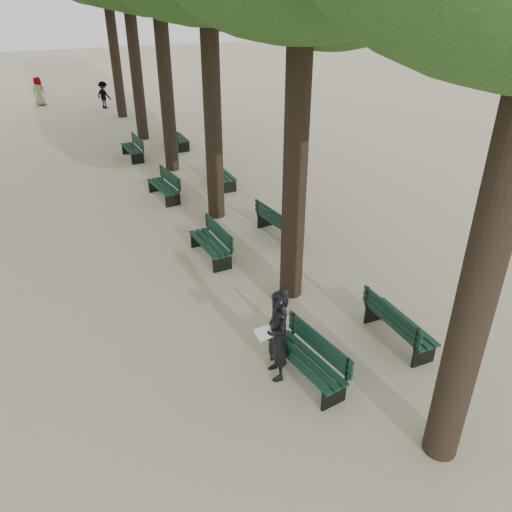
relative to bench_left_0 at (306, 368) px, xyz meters
name	(u,v)px	position (x,y,z in m)	size (l,w,h in m)	color
ground	(295,394)	(-0.37, -0.26, -0.27)	(120.00, 120.00, 0.00)	#C7B797
bench_left_0	(306,368)	(0.00, 0.00, 0.00)	(0.81, 1.86, 0.92)	black
bench_left_1	(210,249)	(0.00, 5.17, 0.00)	(0.66, 1.83, 0.92)	black
bench_left_2	(164,191)	(0.00, 9.84, 0.00)	(0.77, 1.85, 0.92)	black
bench_left_3	(133,152)	(0.00, 14.79, 0.00)	(0.65, 1.82, 0.92)	black
bench_right_0	(398,330)	(2.27, 0.21, 0.00)	(0.59, 1.81, 0.92)	black
bench_right_1	(279,228)	(2.27, 5.57, 0.00)	(0.76, 1.85, 0.92)	black
bench_right_2	(222,178)	(2.27, 10.23, 0.00)	(0.59, 1.81, 0.92)	black
bench_right_3	(179,141)	(2.27, 15.58, 0.00)	(0.61, 1.81, 0.92)	black
man_with_map	(277,335)	(-0.44, 0.34, 0.64)	(0.66, 0.77, 1.83)	black
pedestrian_b	(104,95)	(0.64, 25.37, 0.49)	(0.99, 0.31, 1.53)	#262628
pedestrian_d	(39,91)	(-2.79, 27.79, 0.56)	(0.81, 0.33, 1.66)	#262628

